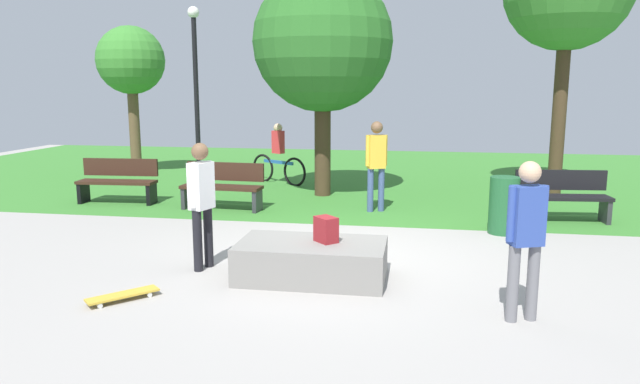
{
  "coord_description": "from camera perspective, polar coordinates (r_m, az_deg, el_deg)",
  "views": [
    {
      "loc": [
        1.04,
        -7.9,
        2.39
      ],
      "look_at": [
        -0.23,
        -0.35,
        1.0
      ],
      "focal_mm": 32.72,
      "sensor_mm": 36.0,
      "label": 1
    }
  ],
  "objects": [
    {
      "name": "pedestrian_with_backpack",
      "position": [
        11.19,
        5.49,
        3.36
      ],
      "size": [
        0.42,
        0.43,
        1.74
      ],
      "color": "#3F5184",
      "rests_on": "ground_plane"
    },
    {
      "name": "ground_plane",
      "position": [
        8.32,
        1.95,
        -6.39
      ],
      "size": [
        28.0,
        28.0,
        0.0
      ],
      "primitive_type": "plane",
      "color": "#9E9993"
    },
    {
      "name": "skater_performing_trick",
      "position": [
        6.24,
        19.52,
        -3.47
      ],
      "size": [
        0.41,
        0.3,
        1.66
      ],
      "color": "slate",
      "rests_on": "ground_plane"
    },
    {
      "name": "tree_broad_elm",
      "position": [
        12.79,
        0.26,
        14.39
      ],
      "size": [
        2.98,
        2.98,
        4.82
      ],
      "color": "#42301E",
      "rests_on": "grass_lawn"
    },
    {
      "name": "concrete_ledge",
      "position": [
        7.36,
        -0.82,
        -6.72
      ],
      "size": [
        1.84,
        1.04,
        0.47
      ],
      "primitive_type": "cube",
      "color": "gray",
      "rests_on": "ground_plane"
    },
    {
      "name": "park_bench_near_lamppost",
      "position": [
        11.58,
        -9.49,
        0.68
      ],
      "size": [
        1.63,
        0.57,
        0.91
      ],
      "color": "#331E14",
      "rests_on": "ground_plane"
    },
    {
      "name": "trash_bin",
      "position": [
        10.0,
        17.52,
        -1.25
      ],
      "size": [
        0.47,
        0.47,
        0.94
      ],
      "primitive_type": "cylinder",
      "color": "#1E592D",
      "rests_on": "ground_plane"
    },
    {
      "name": "skateboard_by_ledge",
      "position": [
        7.05,
        -18.74,
        -9.52
      ],
      "size": [
        0.69,
        0.72,
        0.08
      ],
      "color": "gold",
      "rests_on": "ground_plane"
    },
    {
      "name": "backpack_on_ledge",
      "position": [
        7.28,
        0.59,
        -3.68
      ],
      "size": [
        0.34,
        0.34,
        0.32
      ],
      "primitive_type": "cube",
      "rotation": [
        0.0,
        0.0,
        5.47
      ],
      "color": "maroon",
      "rests_on": "concrete_ledge"
    },
    {
      "name": "tree_tall_oak",
      "position": [
        16.73,
        -18.01,
        11.96
      ],
      "size": [
        1.8,
        1.8,
        3.98
      ],
      "color": "brown",
      "rests_on": "grass_lawn"
    },
    {
      "name": "grass_lawn",
      "position": [
        16.08,
        5.7,
        1.72
      ],
      "size": [
        26.6,
        12.08,
        0.01
      ],
      "primitive_type": "cube",
      "color": "#387A2D",
      "rests_on": "ground_plane"
    },
    {
      "name": "lamp_post",
      "position": [
        14.88,
        -12.05,
        10.88
      ],
      "size": [
        0.28,
        0.28,
        4.28
      ],
      "color": "black",
      "rests_on": "ground_plane"
    },
    {
      "name": "park_bench_far_left",
      "position": [
        12.75,
        -19.14,
        1.12
      ],
      "size": [
        1.62,
        0.56,
        0.91
      ],
      "color": "#331E14",
      "rests_on": "ground_plane"
    },
    {
      "name": "cyclist_on_bicycle",
      "position": [
        14.54,
        -4.1,
        3.34
      ],
      "size": [
        1.59,
        0.99,
        1.52
      ],
      "color": "black",
      "rests_on": "ground_plane"
    },
    {
      "name": "park_bench_far_right",
      "position": [
        11.25,
        22.61,
        -0.27
      ],
      "size": [
        1.64,
        0.62,
        0.91
      ],
      "color": "black",
      "rests_on": "ground_plane"
    },
    {
      "name": "skater_watching",
      "position": [
        7.74,
        -11.51,
        -0.42
      ],
      "size": [
        0.29,
        0.41,
        1.68
      ],
      "color": "black",
      "rests_on": "ground_plane"
    }
  ]
}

